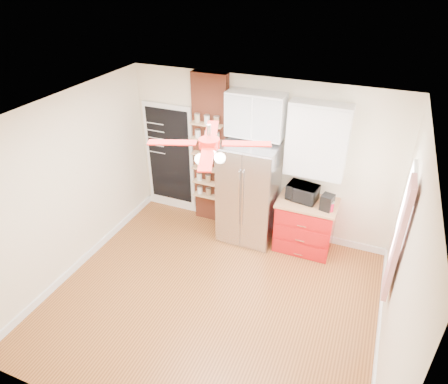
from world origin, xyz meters
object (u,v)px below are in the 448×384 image
at_px(canister_left, 331,207).
at_px(ceiling_fan, 209,144).
at_px(toaster_oven, 302,192).
at_px(pantry_jar_oats, 203,150).
at_px(red_cabinet, 305,225).
at_px(fridge, 249,193).
at_px(coffee_maker, 327,202).

bearing_deg(canister_left, ceiling_fan, -129.85).
relative_size(ceiling_fan, toaster_oven, 2.98).
bearing_deg(pantry_jar_oats, red_cabinet, -2.28).
distance_m(fridge, toaster_oven, 0.88).
bearing_deg(pantry_jar_oats, ceiling_fan, -62.48).
bearing_deg(pantry_jar_oats, toaster_oven, -1.33).
height_order(fridge, ceiling_fan, ceiling_fan).
distance_m(toaster_oven, canister_left, 0.51).
xyz_separation_m(red_cabinet, ceiling_fan, (-0.92, -1.68, 1.97)).
xyz_separation_m(toaster_oven, canister_left, (0.48, -0.17, -0.06)).
relative_size(coffee_maker, canister_left, 1.67).
relative_size(ceiling_fan, canister_left, 9.42).
xyz_separation_m(red_cabinet, toaster_oven, (-0.11, 0.03, 0.58)).
bearing_deg(red_cabinet, fridge, -177.05).
xyz_separation_m(ceiling_fan, toaster_oven, (0.81, 1.71, -1.39)).
xyz_separation_m(fridge, canister_left, (1.34, -0.08, 0.10)).
bearing_deg(fridge, ceiling_fan, -88.24).
height_order(fridge, pantry_jar_oats, fridge).
bearing_deg(coffee_maker, fridge, -169.98).
bearing_deg(canister_left, toaster_oven, 160.61).
bearing_deg(red_cabinet, ceiling_fan, -118.71).
bearing_deg(canister_left, pantry_jar_oats, 174.62).
relative_size(red_cabinet, canister_left, 6.32).
xyz_separation_m(red_cabinet, pantry_jar_oats, (-1.83, 0.07, 0.99)).
relative_size(fridge, toaster_oven, 3.72).
bearing_deg(fridge, red_cabinet, 2.95).
relative_size(fridge, red_cabinet, 1.86).
bearing_deg(canister_left, red_cabinet, 160.03).
height_order(fridge, canister_left, fridge).
height_order(red_cabinet, ceiling_fan, ceiling_fan).
xyz_separation_m(ceiling_fan, canister_left, (1.29, 1.55, -1.45)).
bearing_deg(pantry_jar_oats, canister_left, -5.38).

